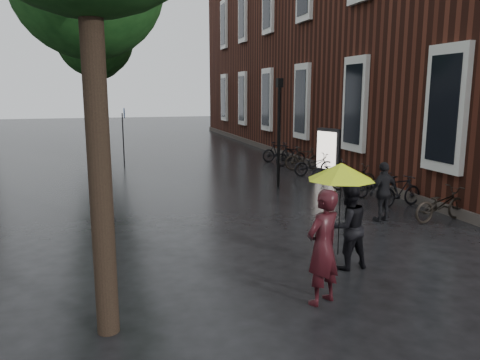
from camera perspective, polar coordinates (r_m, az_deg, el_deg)
name	(u,v)px	position (r m, az deg, el deg)	size (l,w,h in m)	color
ground	(384,326)	(7.73, 17.10, -16.62)	(120.00, 120.00, 0.00)	black
brick_building	(355,48)	(29.06, 13.89, 15.41)	(10.20, 33.20, 12.00)	#38160F
street_trees	(95,23)	(21.76, -17.25, 17.83)	(4.33, 34.03, 8.91)	black
person_burgundy	(323,247)	(7.87, 10.06, -8.07)	(0.71, 0.47, 1.95)	black
person_black	(348,226)	(9.54, 13.02, -5.54)	(0.84, 0.65, 1.72)	black
lime_umbrella	(341,171)	(8.33, 12.23, 1.02)	(1.20, 1.20, 1.75)	black
pedestrian_walking	(384,192)	(13.22, 17.09, -1.39)	(0.96, 0.40, 1.63)	black
parked_bicycles	(335,171)	(18.46, 11.56, 1.12)	(2.12, 12.19, 1.04)	black
ad_lightbox	(329,151)	(20.31, 10.83, 3.46)	(0.30, 1.29, 1.94)	black
lamp_post	(279,122)	(17.03, 4.78, 7.05)	(0.20, 0.20, 3.95)	black
cycle_sign	(124,128)	(22.81, -13.99, 6.22)	(0.14, 0.50, 2.73)	#262628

